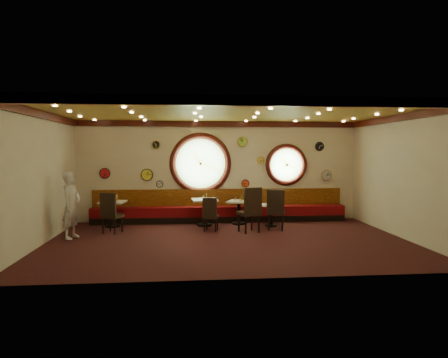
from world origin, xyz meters
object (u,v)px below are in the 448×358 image
(condiment_a_salt, at_px, (109,199))
(table_b, at_px, (204,209))
(condiment_c_pepper, at_px, (240,199))
(table_c, at_px, (239,209))
(table_d, at_px, (271,212))
(waiter, at_px, (71,205))
(chair_b, at_px, (210,212))
(condiment_d_salt, at_px, (269,202))
(chair_d, at_px, (276,207))
(condiment_b_salt, at_px, (204,197))
(condiment_b_pepper, at_px, (203,198))
(condiment_d_pepper, at_px, (272,203))
(condiment_a_bottle, at_px, (117,198))
(chair_c, at_px, (251,207))
(chair_a, at_px, (110,210))
(condiment_a_pepper, at_px, (112,200))
(condiment_d_bottle, at_px, (272,202))
(table_a, at_px, (113,211))
(condiment_c_salt, at_px, (235,199))
(condiment_b_bottle, at_px, (207,196))
(condiment_c_bottle, at_px, (241,198))

(condiment_a_salt, bearing_deg, table_b, -3.66)
(condiment_c_pepper, bearing_deg, table_c, 129.60)
(table_d, relative_size, waiter, 0.39)
(chair_b, bearing_deg, condiment_d_salt, 34.45)
(chair_d, bearing_deg, condiment_b_salt, 170.36)
(chair_b, relative_size, condiment_a_salt, 6.48)
(condiment_b_pepper, bearing_deg, table_c, 7.34)
(condiment_a_salt, height_order, condiment_b_pepper, condiment_b_pepper)
(condiment_d_pepper, distance_m, condiment_a_bottle, 4.63)
(chair_b, xyz_separation_m, chair_c, (1.09, -0.29, 0.17))
(chair_a, relative_size, chair_c, 0.89)
(table_b, bearing_deg, chair_c, -43.63)
(condiment_b_salt, bearing_deg, condiment_a_pepper, 179.56)
(condiment_a_pepper, bearing_deg, condiment_d_pepper, -3.38)
(chair_b, distance_m, condiment_d_salt, 1.90)
(condiment_a_pepper, xyz_separation_m, waiter, (-0.77, -1.44, 0.04))
(condiment_d_bottle, bearing_deg, table_b, 174.40)
(table_a, relative_size, chair_a, 1.12)
(condiment_a_salt, bearing_deg, chair_c, -18.36)
(condiment_d_salt, bearing_deg, table_a, 176.26)
(condiment_c_salt, height_order, condiment_d_bottle, condiment_c_salt)
(chair_a, bearing_deg, condiment_a_pepper, 118.40)
(condiment_a_pepper, bearing_deg, table_b, -0.54)
(condiment_c_pepper, distance_m, condiment_b_bottle, 1.04)
(table_a, height_order, condiment_b_pepper, condiment_b_pepper)
(condiment_d_salt, relative_size, condiment_a_bottle, 0.55)
(chair_c, bearing_deg, condiment_b_pepper, 117.10)
(table_a, xyz_separation_m, condiment_d_pepper, (4.72, -0.33, 0.23))
(condiment_a_salt, bearing_deg, table_a, -41.11)
(chair_d, bearing_deg, table_a, -177.22)
(table_a, relative_size, chair_d, 1.07)
(condiment_a_salt, bearing_deg, chair_d, -12.57)
(chair_d, xyz_separation_m, condiment_c_salt, (-1.03, 1.10, 0.11))
(condiment_d_pepper, xyz_separation_m, waiter, (-5.48, -1.16, 0.15))
(condiment_a_salt, distance_m, condiment_a_pepper, 0.20)
(condiment_b_salt, bearing_deg, condiment_d_pepper, -7.24)
(chair_b, height_order, condiment_a_bottle, chair_b)
(chair_d, bearing_deg, table_d, 103.26)
(condiment_d_salt, distance_m, condiment_b_bottle, 1.87)
(table_a, xyz_separation_m, table_c, (3.79, 0.07, -0.02))
(condiment_d_pepper, bearing_deg, condiment_d_salt, 161.79)
(condiment_d_bottle, bearing_deg, condiment_c_salt, 159.21)
(table_c, distance_m, chair_b, 1.39)
(table_d, distance_m, chair_c, 1.24)
(condiment_c_bottle, bearing_deg, chair_b, -133.67)
(condiment_d_salt, relative_size, condiment_c_bottle, 0.56)
(condiment_d_pepper, relative_size, condiment_b_bottle, 0.65)
(condiment_a_salt, height_order, condiment_c_pepper, condiment_a_salt)
(condiment_c_salt, bearing_deg, condiment_d_pepper, -23.87)
(table_d, bearing_deg, waiter, -167.92)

